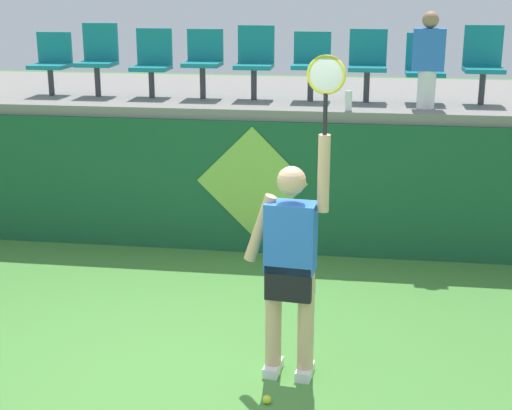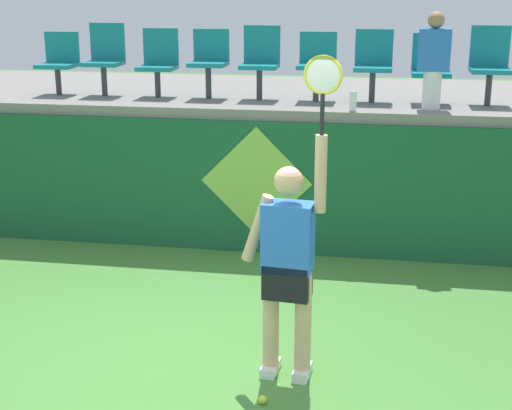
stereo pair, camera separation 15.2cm
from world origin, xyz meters
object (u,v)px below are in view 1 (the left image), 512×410
(stadium_chair_6, at_px, (368,62))
(spectator_0, at_px, (428,59))
(stadium_chair_3, at_px, (204,59))
(water_bottle, at_px, (348,101))
(stadium_chair_7, at_px, (425,66))
(stadium_chair_1, at_px, (98,56))
(stadium_chair_0, at_px, (52,60))
(stadium_chair_5, at_px, (311,61))
(stadium_chair_2, at_px, (153,61))
(tennis_player, at_px, (291,261))
(stadium_chair_4, at_px, (255,59))
(stadium_chair_8, at_px, (483,61))
(tennis_ball, at_px, (267,400))

(stadium_chair_6, xyz_separation_m, spectator_0, (0.66, -0.41, 0.08))
(stadium_chair_3, distance_m, spectator_0, 2.65)
(water_bottle, relative_size, stadium_chair_7, 0.27)
(stadium_chair_1, bearing_deg, stadium_chair_0, -179.27)
(spectator_0, bearing_deg, stadium_chair_1, 173.97)
(stadium_chair_5, relative_size, spectator_0, 0.75)
(stadium_chair_7, bearing_deg, stadium_chair_1, 179.97)
(stadium_chair_2, relative_size, spectator_0, 0.77)
(water_bottle, bearing_deg, stadium_chair_0, 169.29)
(stadium_chair_0, xyz_separation_m, spectator_0, (4.54, -0.41, 0.13))
(tennis_player, bearing_deg, stadium_chair_1, 127.07)
(stadium_chair_2, distance_m, stadium_chair_3, 0.64)
(stadium_chair_2, bearing_deg, water_bottle, -16.35)
(stadium_chair_1, bearing_deg, stadium_chair_4, -0.04)
(tennis_player, bearing_deg, water_bottle, 83.59)
(stadium_chair_8, bearing_deg, stadium_chair_6, -179.76)
(tennis_player, bearing_deg, stadium_chair_3, 111.53)
(stadium_chair_0, xyz_separation_m, stadium_chair_3, (1.92, -0.00, 0.05))
(stadium_chair_3, height_order, stadium_chair_7, stadium_chair_3)
(stadium_chair_2, xyz_separation_m, stadium_chair_8, (3.90, 0.00, 0.05))
(water_bottle, height_order, stadium_chair_2, stadium_chair_2)
(tennis_ball, height_order, stadium_chair_6, stadium_chair_6)
(tennis_player, height_order, stadium_chair_2, tennis_player)
(stadium_chair_0, bearing_deg, spectator_0, -5.14)
(stadium_chair_0, distance_m, stadium_chair_1, 0.61)
(stadium_chair_2, relative_size, stadium_chair_8, 0.92)
(stadium_chair_7, bearing_deg, tennis_player, -107.97)
(stadium_chair_8, xyz_separation_m, spectator_0, (-0.65, -0.42, 0.06))
(stadium_chair_7, bearing_deg, stadium_chair_4, 179.97)
(tennis_player, distance_m, stadium_chair_1, 4.72)
(tennis_ball, relative_size, stadium_chair_0, 0.09)
(stadium_chair_0, xyz_separation_m, stadium_chair_2, (1.29, 0.01, 0.02))
(water_bottle, xyz_separation_m, stadium_chair_5, (-0.47, 0.70, 0.35))
(stadium_chair_5, bearing_deg, water_bottle, -56.19)
(stadium_chair_7, height_order, stadium_chair_8, stadium_chair_8)
(tennis_ball, relative_size, stadium_chair_7, 0.08)
(stadium_chair_7, distance_m, spectator_0, 0.43)
(stadium_chair_3, bearing_deg, stadium_chair_8, 0.17)
(stadium_chair_1, distance_m, stadium_chair_3, 1.32)
(stadium_chair_7, bearing_deg, stadium_chair_3, -179.86)
(stadium_chair_8, bearing_deg, spectator_0, -147.33)
(stadium_chair_0, bearing_deg, stadium_chair_8, 0.10)
(tennis_ball, xyz_separation_m, stadium_chair_3, (-1.31, 4.11, 2.09))
(stadium_chair_0, xyz_separation_m, stadium_chair_5, (3.22, -0.00, 0.04))
(stadium_chair_0, relative_size, stadium_chair_1, 0.87)
(stadium_chair_6, bearing_deg, tennis_player, -98.15)
(stadium_chair_0, relative_size, spectator_0, 0.72)
(tennis_player, xyz_separation_m, stadium_chair_3, (-1.44, 3.64, 1.15))
(stadium_chair_7, bearing_deg, stadium_chair_5, -179.66)
(stadium_chair_7, bearing_deg, stadium_chair_8, 0.30)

